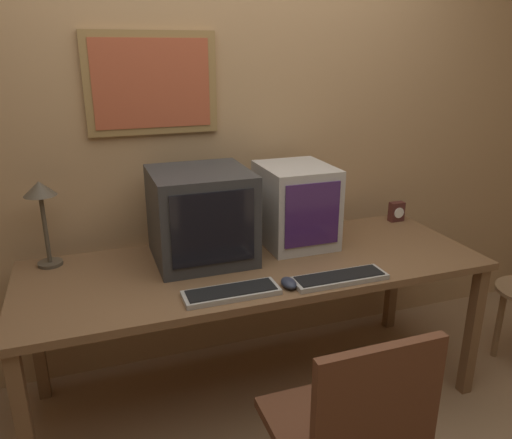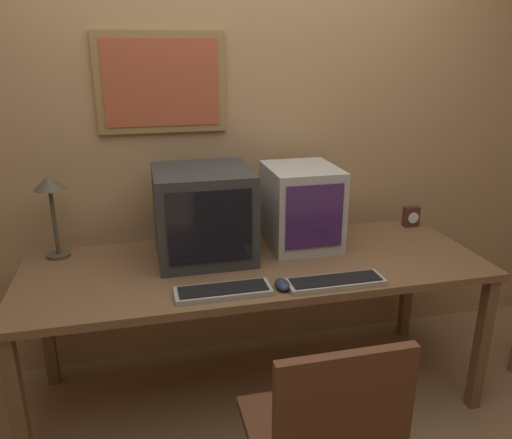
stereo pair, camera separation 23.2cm
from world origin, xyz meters
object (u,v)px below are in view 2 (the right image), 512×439
(monitor_right, at_px, (301,206))
(desk_clock, at_px, (411,217))
(keyboard_side, at_px, (336,282))
(desk_lamp, at_px, (51,195))
(mouse_near_keyboard, at_px, (282,284))
(keyboard_main, at_px, (223,291))
(monitor_left, at_px, (203,213))

(monitor_right, distance_m, desk_clock, 0.73)
(keyboard_side, xyz_separation_m, desk_clock, (0.71, 0.60, 0.04))
(monitor_right, bearing_deg, desk_clock, 9.03)
(desk_lamp, bearing_deg, mouse_near_keyboard, -31.43)
(keyboard_main, bearing_deg, monitor_right, 43.33)
(keyboard_main, distance_m, desk_lamp, 0.97)
(monitor_left, distance_m, mouse_near_keyboard, 0.55)
(monitor_right, bearing_deg, mouse_near_keyboard, -116.51)
(monitor_right, xyz_separation_m, desk_lamp, (-1.21, 0.12, 0.11))
(keyboard_side, height_order, mouse_near_keyboard, mouse_near_keyboard)
(desk_clock, bearing_deg, desk_lamp, 179.82)
(monitor_right, distance_m, keyboard_side, 0.53)
(monitor_right, relative_size, mouse_near_keyboard, 4.06)
(desk_lamp, bearing_deg, keyboard_main, -38.93)
(mouse_near_keyboard, distance_m, desk_clock, 1.11)
(desk_clock, bearing_deg, keyboard_main, -154.33)
(mouse_near_keyboard, bearing_deg, keyboard_side, -3.56)
(keyboard_main, height_order, desk_clock, desk_clock)
(monitor_right, distance_m, keyboard_main, 0.70)
(monitor_left, height_order, mouse_near_keyboard, monitor_left)
(monitor_right, relative_size, keyboard_main, 1.02)
(keyboard_side, bearing_deg, mouse_near_keyboard, 176.44)
(monitor_left, xyz_separation_m, monitor_right, (0.51, 0.04, -0.01))
(monitor_left, xyz_separation_m, mouse_near_keyboard, (0.27, -0.44, -0.20))
(mouse_near_keyboard, bearing_deg, monitor_left, 121.57)
(mouse_near_keyboard, xyz_separation_m, desk_lamp, (-0.97, 0.60, 0.30))
(keyboard_side, relative_size, desk_lamp, 1.06)
(monitor_left, bearing_deg, desk_clock, 6.95)
(keyboard_side, height_order, desk_lamp, desk_lamp)
(keyboard_side, distance_m, mouse_near_keyboard, 0.24)
(keyboard_main, distance_m, keyboard_side, 0.49)
(mouse_near_keyboard, bearing_deg, desk_clock, 31.95)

